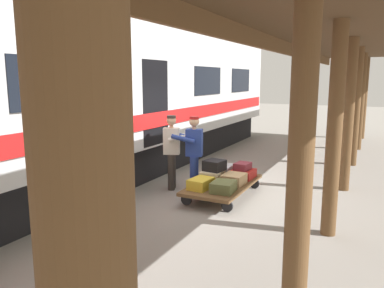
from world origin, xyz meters
name	(u,v)px	position (x,y,z in m)	size (l,w,h in m)	color
ground_plane	(225,192)	(0.00, 0.00, 0.00)	(60.00, 60.00, 0.00)	gray
platform_canopy	(345,38)	(-2.31, 0.00, 3.25)	(3.20, 20.35, 3.56)	brown
train_car	(106,97)	(3.28, 0.00, 2.06)	(3.02, 17.24, 4.00)	silver
luggage_cart	(223,185)	(-0.07, 0.28, 0.25)	(1.11, 2.19, 0.30)	brown
suitcase_olive_duffel	(223,187)	(-0.31, 0.88, 0.40)	(0.43, 0.52, 0.21)	brown
suitcase_yellow_case	(201,184)	(0.18, 0.88, 0.40)	(0.38, 0.53, 0.21)	gold
suitcase_red_plastic	(243,174)	(-0.31, -0.32, 0.39)	(0.47, 0.57, 0.18)	#AD231E
suitcase_gray_aluminum	(223,170)	(0.18, -0.32, 0.41)	(0.40, 0.63, 0.23)	#9EA0A5
suitcase_tan_vintage	(234,179)	(-0.31, 0.28, 0.41)	(0.43, 0.51, 0.22)	tan
suitcase_cream_canvas	(213,176)	(0.18, 0.28, 0.42)	(0.42, 0.57, 0.25)	beige
suitcase_black_hardshell	(214,165)	(0.14, 0.27, 0.66)	(0.40, 0.41, 0.23)	black
suitcase_burgundy_valise	(243,166)	(-0.29, -0.33, 0.56)	(0.31, 0.39, 0.16)	maroon
porter_in_overalls	(193,151)	(0.67, 0.25, 0.93)	(0.73, 0.55, 1.70)	navy
porter_by_door	(173,149)	(1.18, 0.28, 0.93)	(0.74, 0.59, 1.70)	#332D28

